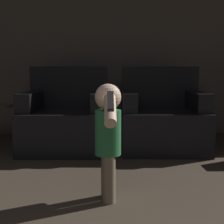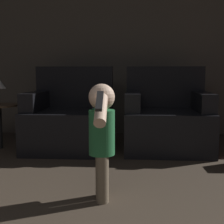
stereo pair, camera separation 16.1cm
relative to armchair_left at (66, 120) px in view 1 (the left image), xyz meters
name	(u,v)px [view 1 (the left image)]	position (x,y,z in m)	size (l,w,h in m)	color
wall_back	(86,40)	(0.18, 0.87, 0.98)	(8.40, 0.05, 2.60)	#51493F
armchair_left	(66,120)	(0.00, 0.00, 0.00)	(0.94, 0.90, 0.93)	black
armchair_right	(162,120)	(1.09, 0.00, 0.00)	(0.95, 0.91, 0.93)	black
person_toddler	(108,133)	(0.46, -1.47, 0.14)	(0.17, 0.55, 0.79)	brown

